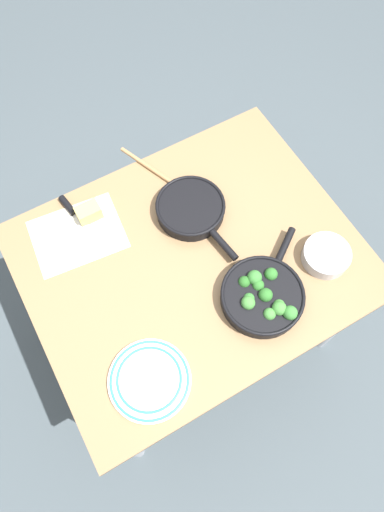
{
  "coord_description": "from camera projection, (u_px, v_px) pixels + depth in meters",
  "views": [
    {
      "loc": [
        -0.31,
        -0.54,
        2.18
      ],
      "look_at": [
        0.0,
        0.0,
        0.8
      ],
      "focal_mm": 32.0,
      "sensor_mm": 36.0,
      "label": 1
    }
  ],
  "objects": [
    {
      "name": "cheese_block",
      "position": [
        89.0,
        213.0,
        1.57
      ],
      "size": [
        0.08,
        0.06,
        0.06
      ],
      "color": "#E0C15B",
      "rests_on": "dining_table_red"
    },
    {
      "name": "wooden_spoon",
      "position": [
        172.0,
        183.0,
        1.65
      ],
      "size": [
        0.17,
        0.38,
        0.02
      ],
      "rotation": [
        0.0,
        0.0,
        5.1
      ],
      "color": "#A87A4C",
      "rests_on": "dining_table_red"
    },
    {
      "name": "skillet_broccoli",
      "position": [
        263.0,
        296.0,
        1.44
      ],
      "size": [
        0.36,
        0.29,
        0.08
      ],
      "rotation": [
        0.0,
        0.0,
        0.6
      ],
      "color": "black",
      "rests_on": "dining_table_red"
    },
    {
      "name": "skillet_eggs",
      "position": [
        191.0,
        209.0,
        1.58
      ],
      "size": [
        0.24,
        0.37,
        0.05
      ],
      "rotation": [
        0.0,
        0.0,
        4.85
      ],
      "color": "black",
      "rests_on": "dining_table_red"
    },
    {
      "name": "ground_plane",
      "position": [
        192.0,
        323.0,
        2.24
      ],
      "size": [
        14.0,
        14.0,
        0.0
      ],
      "primitive_type": "plane",
      "color": "#424C51"
    },
    {
      "name": "prep_bowl_steel",
      "position": [
        326.0,
        256.0,
        1.51
      ],
      "size": [
        0.16,
        0.16,
        0.05
      ],
      "color": "#B7B7BC",
      "rests_on": "dining_table_red"
    },
    {
      "name": "dinner_plate_stack",
      "position": [
        149.0,
        380.0,
        1.35
      ],
      "size": [
        0.25,
        0.25,
        0.03
      ],
      "color": "white",
      "rests_on": "dining_table_red"
    },
    {
      "name": "dining_table_red",
      "position": [
        192.0,
        269.0,
        1.62
      ],
      "size": [
        1.1,
        0.89,
        0.78
      ],
      "color": "olive",
      "rests_on": "ground_plane"
    },
    {
      "name": "parchment_sheet",
      "position": [
        78.0,
        234.0,
        1.57
      ],
      "size": [
        0.33,
        0.27,
        0.0
      ],
      "color": "beige",
      "rests_on": "dining_table_red"
    },
    {
      "name": "grater_knife",
      "position": [
        76.0,
        216.0,
        1.59
      ],
      "size": [
        0.07,
        0.27,
        0.02
      ],
      "rotation": [
        0.0,
        0.0,
        4.88
      ],
      "color": "silver",
      "rests_on": "dining_table_red"
    }
  ]
}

